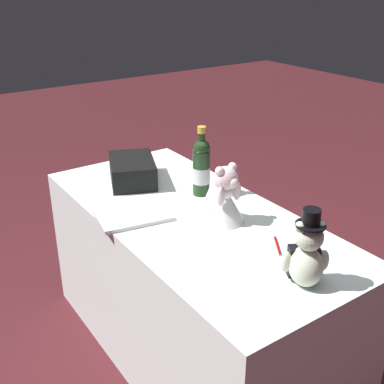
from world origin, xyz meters
name	(u,v)px	position (x,y,z in m)	size (l,w,h in m)	color
ground_plane	(192,349)	(0.00, 0.00, 0.00)	(12.00, 12.00, 0.00)	#47191E
reception_table	(192,286)	(0.00, 0.00, 0.37)	(1.52, 0.70, 0.73)	white
teddy_bear_groom	(306,255)	(-0.61, -0.02, 0.84)	(0.15, 0.15, 0.27)	silver
teddy_bear_bride	(223,196)	(-0.11, -0.07, 0.84)	(0.20, 0.16, 0.25)	white
champagne_bottle	(201,166)	(0.14, -0.15, 0.87)	(0.08, 0.08, 0.32)	#1E3919
signing_pen	(278,246)	(-0.40, -0.10, 0.74)	(0.11, 0.08, 0.01)	maroon
gift_case_black	(132,171)	(0.44, 0.04, 0.79)	(0.35, 0.30, 0.11)	black
guestbook	(132,215)	(0.12, 0.22, 0.74)	(0.22, 0.29, 0.02)	white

